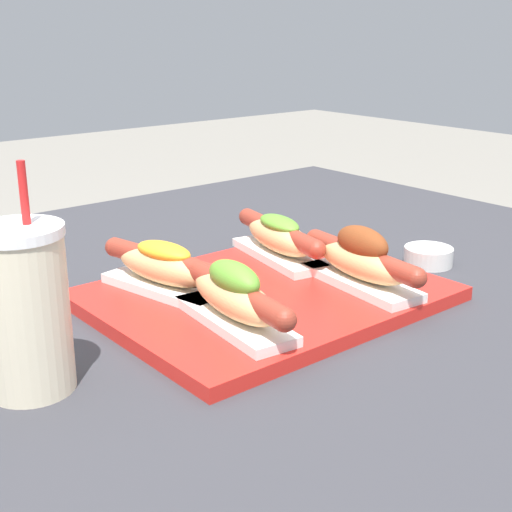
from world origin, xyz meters
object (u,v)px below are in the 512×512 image
object	(u,v)px
hot_dog_2	(166,268)
hot_dog_3	(279,237)
drink_cup	(25,309)
hot_dog_0	(234,297)
sauce_bowl	(428,255)
serving_tray	(266,295)
hot_dog_1	(361,260)

from	to	relation	value
hot_dog_2	hot_dog_3	size ratio (longest dim) A/B	1.00
hot_dog_2	drink_cup	world-z (taller)	drink_cup
hot_dog_0	hot_dog_2	size ratio (longest dim) A/B	1.01
sauce_bowl	drink_cup	size ratio (longest dim) A/B	0.32
serving_tray	hot_dog_3	world-z (taller)	hot_dog_3
hot_dog_1	hot_dog_2	world-z (taller)	hot_dog_1
hot_dog_2	hot_dog_3	bearing A→B (deg)	2.63
hot_dog_0	hot_dog_3	distance (m)	0.25
hot_dog_1	drink_cup	bearing A→B (deg)	174.24
hot_dog_0	hot_dog_1	distance (m)	0.20
serving_tray	hot_dog_1	world-z (taller)	hot_dog_1
hot_dog_3	sauce_bowl	size ratio (longest dim) A/B	3.00
hot_dog_0	drink_cup	size ratio (longest dim) A/B	0.96
hot_dog_3	sauce_bowl	distance (m)	0.23
serving_tray	hot_dog_0	bearing A→B (deg)	-147.58
hot_dog_3	hot_dog_0	bearing A→B (deg)	-143.32
hot_dog_2	hot_dog_3	world-z (taller)	hot_dog_2
hot_dog_1	hot_dog_2	xyz separation A→B (m)	(-0.21, 0.14, -0.00)
hot_dog_1	hot_dog_3	xyz separation A→B (m)	(-0.01, 0.15, -0.00)
hot_dog_1	sauce_bowl	size ratio (longest dim) A/B	3.03
hot_dog_2	hot_dog_3	distance (m)	0.20
serving_tray	hot_dog_3	bearing A→B (deg)	40.79
hot_dog_2	sauce_bowl	distance (m)	0.41
hot_dog_3	sauce_bowl	world-z (taller)	hot_dog_3
hot_dog_1	hot_dog_2	distance (m)	0.25
serving_tray	hot_dog_2	world-z (taller)	hot_dog_2
hot_dog_2	hot_dog_3	xyz separation A→B (m)	(0.20, 0.01, -0.00)
hot_dog_3	sauce_bowl	bearing A→B (deg)	-33.24
hot_dog_0	hot_dog_3	size ratio (longest dim) A/B	1.01
serving_tray	hot_dog_0	world-z (taller)	hot_dog_0
serving_tray	drink_cup	bearing A→B (deg)	-175.13
hot_dog_2	serving_tray	bearing A→B (deg)	-34.86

